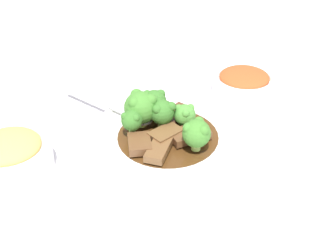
{
  "coord_description": "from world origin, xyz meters",
  "views": [
    {
      "loc": [
        -0.57,
        -0.16,
        0.43
      ],
      "look_at": [
        0.0,
        0.0,
        0.03
      ],
      "focal_mm": 50.0,
      "sensor_mm": 36.0,
      "label": 1
    }
  ],
  "objects": [
    {
      "name": "serving_spoon",
      "position": [
        0.03,
        0.07,
        0.03
      ],
      "size": [
        0.09,
        0.19,
        0.01
      ],
      "color": "silver",
      "rests_on": "main_plate"
    },
    {
      "name": "ground_plane",
      "position": [
        0.0,
        0.0,
        0.0
      ],
      "size": [
        4.0,
        4.0,
        0.0
      ],
      "primitive_type": "plane",
      "color": "silver"
    },
    {
      "name": "broccoli_floret_2",
      "position": [
        0.03,
        -0.02,
        0.04
      ],
      "size": [
        0.03,
        0.03,
        0.04
      ],
      "color": "#8EB756",
      "rests_on": "main_plate"
    },
    {
      "name": "broccoli_floret_3",
      "position": [
        -0.02,
        0.05,
        0.05
      ],
      "size": [
        0.03,
        0.03,
        0.04
      ],
      "color": "#8EB756",
      "rests_on": "main_plate"
    },
    {
      "name": "beef_strip_2",
      "position": [
        0.05,
        -0.0,
        0.02
      ],
      "size": [
        0.07,
        0.05,
        0.01
      ],
      "color": "#56331E",
      "rests_on": "main_plate"
    },
    {
      "name": "sauce_dish",
      "position": [
        -0.11,
        -0.16,
        0.01
      ],
      "size": [
        0.07,
        0.07,
        0.01
      ],
      "color": "white",
      "rests_on": "ground_plane"
    },
    {
      "name": "broccoli_floret_5",
      "position": [
        0.04,
        0.03,
        0.05
      ],
      "size": [
        0.04,
        0.04,
        0.05
      ],
      "color": "#7FA84C",
      "rests_on": "main_plate"
    },
    {
      "name": "side_bowl_kimchi",
      "position": [
        0.19,
        -0.09,
        0.02
      ],
      "size": [
        0.12,
        0.12,
        0.05
      ],
      "color": "white",
      "rests_on": "ground_plane"
    },
    {
      "name": "beef_strip_1",
      "position": [
        -0.04,
        -0.0,
        0.02
      ],
      "size": [
        0.07,
        0.03,
        0.01
      ],
      "color": "brown",
      "rests_on": "main_plate"
    },
    {
      "name": "beef_strip_3",
      "position": [
        -0.0,
        -0.03,
        0.03
      ],
      "size": [
        0.07,
        0.07,
        0.01
      ],
      "color": "brown",
      "rests_on": "main_plate"
    },
    {
      "name": "broccoli_floret_4",
      "position": [
        0.01,
        0.05,
        0.05
      ],
      "size": [
        0.05,
        0.05,
        0.06
      ],
      "color": "#8EB756",
      "rests_on": "main_plate"
    },
    {
      "name": "main_plate",
      "position": [
        0.0,
        0.0,
        0.01
      ],
      "size": [
        0.25,
        0.25,
        0.02
      ],
      "color": "white",
      "rests_on": "ground_plane"
    },
    {
      "name": "beef_strip_4",
      "position": [
        -0.04,
        0.03,
        0.03
      ],
      "size": [
        0.06,
        0.05,
        0.01
      ],
      "color": "brown",
      "rests_on": "main_plate"
    },
    {
      "name": "beef_strip_0",
      "position": [
        -0.01,
        0.0,
        0.03
      ],
      "size": [
        0.06,
        0.05,
        0.01
      ],
      "color": "brown",
      "rests_on": "main_plate"
    },
    {
      "name": "broccoli_floret_0",
      "position": [
        -0.03,
        -0.05,
        0.05
      ],
      "size": [
        0.04,
        0.04,
        0.05
      ],
      "color": "#8EB756",
      "rests_on": "main_plate"
    },
    {
      "name": "broccoli_floret_1",
      "position": [
        0.02,
        0.01,
        0.05
      ],
      "size": [
        0.04,
        0.04,
        0.05
      ],
      "color": "#8EB756",
      "rests_on": "main_plate"
    },
    {
      "name": "side_bowl_appetizer",
      "position": [
        -0.12,
        0.2,
        0.03
      ],
      "size": [
        0.12,
        0.12,
        0.06
      ],
      "color": "white",
      "rests_on": "ground_plane"
    }
  ]
}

